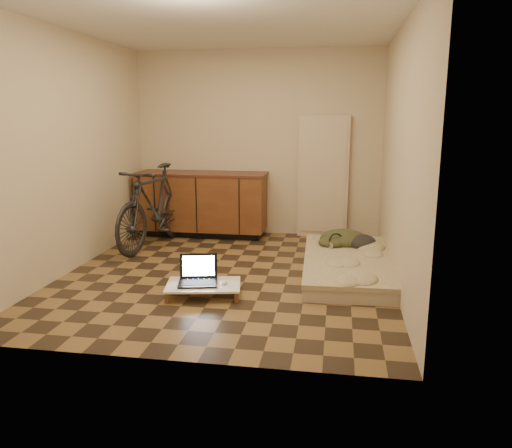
% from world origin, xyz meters
% --- Properties ---
extents(room_shell, '(3.50, 4.00, 2.60)m').
position_xyz_m(room_shell, '(0.00, 0.00, 1.30)').
color(room_shell, brown).
rests_on(room_shell, ground).
extents(cabinets, '(1.84, 0.62, 0.91)m').
position_xyz_m(cabinets, '(-0.75, 1.70, 0.47)').
color(cabinets, black).
rests_on(cabinets, ground).
extents(appliance_panel, '(0.70, 0.10, 1.70)m').
position_xyz_m(appliance_panel, '(0.95, 1.94, 0.85)').
color(appliance_panel, beige).
rests_on(appliance_panel, ground).
extents(bicycle, '(0.85, 1.90, 1.18)m').
position_xyz_m(bicycle, '(-1.20, 1.00, 0.59)').
color(bicycle, black).
rests_on(bicycle, ground).
extents(futon, '(1.04, 2.04, 0.17)m').
position_xyz_m(futon, '(1.30, 0.28, 0.09)').
color(futon, '#C2B59B').
rests_on(futon, ground).
extents(clothing_pile, '(0.63, 0.53, 0.24)m').
position_xyz_m(clothing_pile, '(1.30, 0.87, 0.29)').
color(clothing_pile, '#353921').
rests_on(clothing_pile, futon).
extents(headphones, '(0.30, 0.29, 0.15)m').
position_xyz_m(headphones, '(1.16, 0.68, 0.25)').
color(headphones, black).
rests_on(headphones, futon).
extents(lap_desk, '(0.78, 0.58, 0.12)m').
position_xyz_m(lap_desk, '(-0.09, -0.69, 0.10)').
color(lap_desk, brown).
rests_on(lap_desk, ground).
extents(laptop, '(0.43, 0.40, 0.25)m').
position_xyz_m(laptop, '(-0.15, -0.66, 0.17)').
color(laptop, black).
rests_on(laptop, lap_desk).
extents(mouse, '(0.07, 0.09, 0.03)m').
position_xyz_m(mouse, '(0.11, -0.67, 0.13)').
color(mouse, white).
rests_on(mouse, lap_desk).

